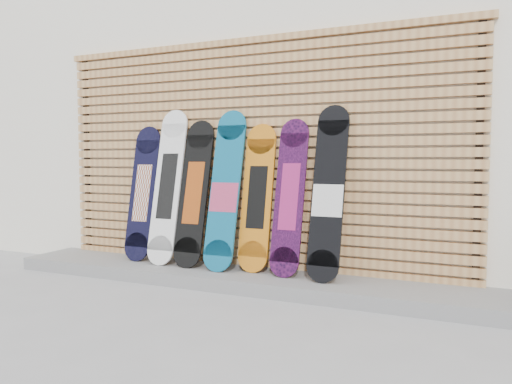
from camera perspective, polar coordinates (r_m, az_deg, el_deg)
ground at (r=4.03m, az=-4.83°, el=-12.81°), size 80.00×80.00×0.00m
building at (r=7.04m, az=12.93°, el=8.99°), size 12.00×5.00×3.60m
concrete_step at (r=4.66m, az=-2.37°, el=-9.73°), size 4.60×0.70×0.12m
slat_wall at (r=4.79m, az=-0.85°, el=4.49°), size 4.26×0.08×2.29m
snowboard_0 at (r=5.23m, az=-12.82°, el=-0.11°), size 0.29×0.30×1.37m
snowboard_1 at (r=5.01m, az=-10.06°, el=0.67°), size 0.29×0.37×1.53m
snowboard_2 at (r=4.85m, az=-7.10°, el=-0.09°), size 0.30×0.36×1.41m
snowboard_3 at (r=4.67m, az=-3.56°, el=0.17°), size 0.30×0.39×1.50m
snowboard_4 at (r=4.59m, az=0.14°, el=-0.60°), size 0.29×0.28×1.36m
snowboard_5 at (r=4.43m, az=3.86°, el=-0.53°), size 0.27×0.34×1.40m
snowboard_6 at (r=4.29m, az=8.27°, el=-0.12°), size 0.28×0.39×1.51m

